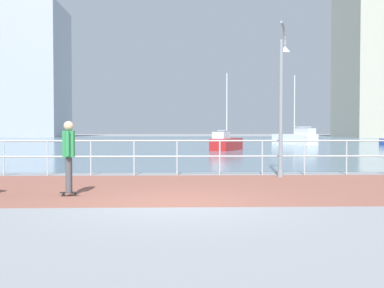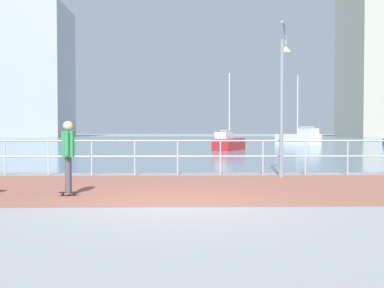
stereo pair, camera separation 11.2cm
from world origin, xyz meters
name	(u,v)px [view 1 (the left image)]	position (x,y,z in m)	size (l,w,h in m)	color
ground	(178,144)	(0.00, 40.00, 0.00)	(220.00, 220.00, 0.00)	gray
brick_paving	(177,187)	(0.00, 2.52, 0.00)	(28.00, 6.17, 0.01)	#935647
harbor_water	(178,141)	(0.00, 50.61, 0.00)	(180.00, 88.00, 0.00)	slate
waterfront_railing	(177,151)	(0.00, 5.61, 0.80)	(25.25, 0.06, 1.16)	#B2BCC1
lamppost	(282,91)	(3.34, 5.17, 2.71)	(0.51, 0.77, 4.91)	gray
skateboarder	(69,151)	(-2.43, 1.04, 1.02)	(0.41, 0.56, 1.69)	black
sailboat_teal	(296,138)	(11.68, 35.78, 0.66)	(3.80, 4.99, 6.89)	white
sailboat_gray	(226,143)	(3.55, 24.16, 0.54)	(2.82, 4.17, 5.64)	#B21E1E
tower_slate	(25,71)	(-31.81, 87.70, 13.71)	(15.68, 15.26, 29.08)	#A3A8B2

